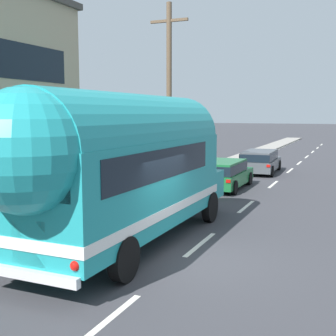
% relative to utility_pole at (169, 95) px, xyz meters
% --- Properties ---
extents(ground_plane, '(300.00, 300.00, 0.00)m').
position_rel_utility_pole_xyz_m(ground_plane, '(4.14, -8.74, -4.42)').
color(ground_plane, '#38383D').
extents(lane_markings, '(3.63, 80.00, 0.01)m').
position_rel_utility_pole_xyz_m(lane_markings, '(1.68, 4.13, -4.42)').
color(lane_markings, silver).
rests_on(lane_markings, ground).
extents(sidewalk_slab, '(2.02, 90.00, 0.15)m').
position_rel_utility_pole_xyz_m(sidewalk_slab, '(-0.37, 1.26, -4.35)').
color(sidewalk_slab, gray).
rests_on(sidewalk_slab, ground).
extents(utility_pole, '(1.80, 0.24, 8.50)m').
position_rel_utility_pole_xyz_m(utility_pole, '(0.00, 0.00, 0.00)').
color(utility_pole, brown).
rests_on(utility_pole, ground).
extents(painted_bus, '(2.65, 10.34, 4.12)m').
position_rel_utility_pole_xyz_m(painted_bus, '(2.39, -8.75, -2.12)').
color(painted_bus, teal).
rests_on(painted_bus, ground).
extents(car_lead, '(1.99, 4.37, 1.37)m').
position_rel_utility_pole_xyz_m(car_lead, '(2.16, 1.46, -3.63)').
color(car_lead, '#196633').
rests_on(car_lead, ground).
extents(car_second, '(2.13, 4.73, 1.37)m').
position_rel_utility_pole_xyz_m(car_second, '(2.62, 7.83, -3.63)').
color(car_second, '#474C51').
rests_on(car_second, ground).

